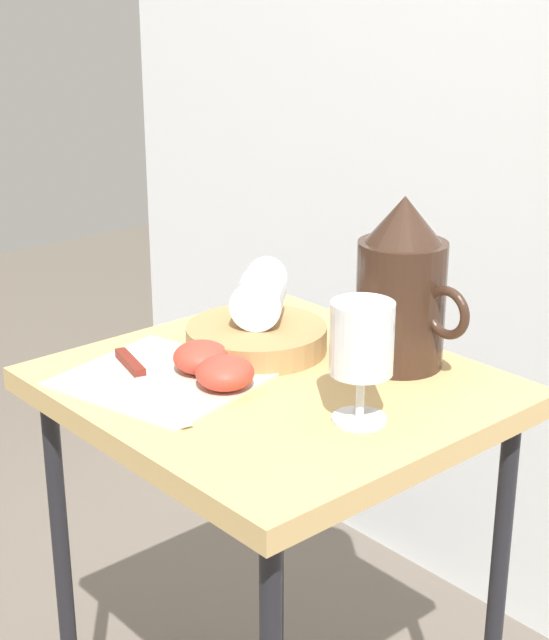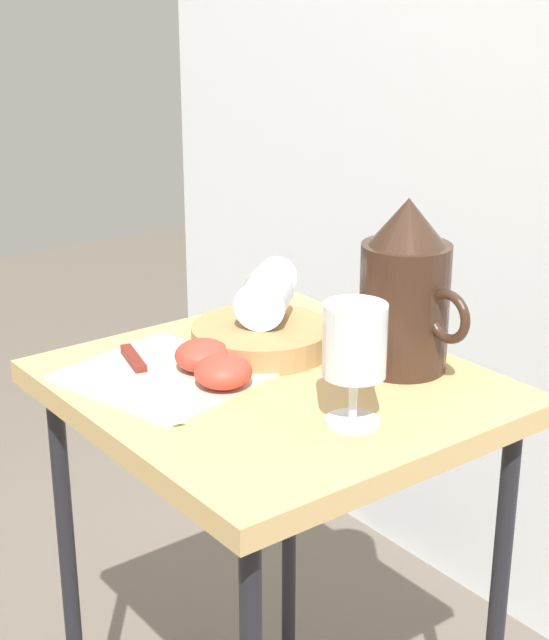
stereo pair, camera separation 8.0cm
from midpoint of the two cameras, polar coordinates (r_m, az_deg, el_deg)
The scene contains 9 objects.
table at distance 1.28m, azimuth 1.79°, elevation -6.38°, with size 0.53×0.48×0.68m.
linen_napkin at distance 1.26m, azimuth -4.64°, elevation -3.24°, with size 0.23×0.21×0.00m, color beige.
basket_tray at distance 1.34m, azimuth 0.95°, elevation -1.05°, with size 0.19×0.19×0.04m, color #AD8451.
pitcher at distance 1.28m, azimuth 9.30°, elevation 1.04°, with size 0.17×0.12×0.23m.
wine_glass_upright at distance 1.11m, azimuth 6.69°, elevation -1.60°, with size 0.07×0.07×0.14m.
wine_glass_tipped_near at distance 1.34m, azimuth 1.15°, elevation 1.32°, with size 0.14×0.15×0.07m.
apple_half_left at distance 1.27m, azimuth -2.36°, elevation -2.07°, with size 0.07×0.07×0.04m, color #CC3D2D.
apple_half_right at distance 1.22m, azimuth -1.10°, elevation -3.01°, with size 0.07×0.07×0.04m, color #CC3D2D.
knife at distance 1.26m, azimuth -5.86°, elevation -2.99°, with size 0.23×0.08×0.01m.
Camera 2 is at (0.92, -0.70, 1.18)m, focal length 55.55 mm.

